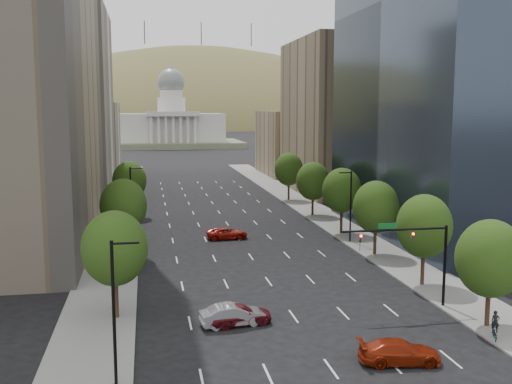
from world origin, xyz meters
TOP-DOWN VIEW (x-y plane):
  - sidewalk_left at (-15.50, 60.00)m, footprint 6.00×200.00m
  - sidewalk_right at (15.50, 60.00)m, footprint 6.00×200.00m
  - midrise_cream_left at (-25.00, 103.00)m, footprint 14.00×30.00m
  - filler_left at (-25.00, 136.00)m, footprint 14.00×26.00m
  - tower_glass_right at (26.00, 58.00)m, footprint 16.00×38.00m
  - parking_tan_right at (25.00, 100.00)m, footprint 14.00×30.00m
  - filler_right at (25.00, 133.00)m, footprint 14.00×26.00m
  - tree_right_0 at (14.00, 25.00)m, footprint 5.20×5.20m
  - tree_right_1 at (14.00, 36.00)m, footprint 5.20×5.20m
  - tree_right_2 at (14.00, 48.00)m, footprint 5.20×5.20m
  - tree_right_3 at (14.00, 60.00)m, footprint 5.20×5.20m
  - tree_right_4 at (14.00, 74.00)m, footprint 5.20×5.20m
  - tree_right_5 at (14.00, 90.00)m, footprint 5.20×5.20m
  - tree_left_0 at (-14.00, 32.00)m, footprint 5.20×5.20m
  - tree_left_1 at (-14.00, 52.00)m, footprint 5.20×5.20m
  - tree_left_2 at (-14.00, 78.00)m, footprint 5.20×5.20m
  - streetlight_rn at (13.44, 55.00)m, footprint 1.70×0.20m
  - streetlight_ls at (-13.44, 20.00)m, footprint 1.70×0.20m
  - streetlight_ln at (-13.44, 65.00)m, footprint 1.70×0.20m
  - traffic_signal at (10.53, 30.00)m, footprint 9.12×0.40m
  - capitol at (0.00, 249.71)m, footprint 60.00×40.00m
  - foothills at (34.67, 599.39)m, footprint 720.00×413.00m
  - car_red_near at (4.69, 20.03)m, footprint 5.65×2.89m
  - car_maroon at (-4.61, 28.96)m, footprint 5.28×2.71m
  - car_silver at (-5.10, 28.87)m, footprint 5.27×2.42m
  - car_red_far at (-1.37, 59.82)m, footprint 5.34×2.65m
  - cyclist at (13.00, 22.34)m, footprint 1.14×1.67m

SIDE VIEW (x-z plane):
  - foothills at x=34.67m, z-range -169.28..93.72m
  - sidewalk_left at x=-15.50m, z-range 0.00..0.15m
  - sidewalk_right at x=15.50m, z-range 0.00..0.15m
  - car_red_far at x=-1.37m, z-range 0.00..1.46m
  - car_red_near at x=4.69m, z-range 0.00..1.57m
  - car_silver at x=-5.10m, z-range 0.00..1.68m
  - cyclist at x=13.00m, z-range -0.19..1.91m
  - car_maroon at x=-4.61m, z-range 0.00..1.72m
  - streetlight_rn at x=13.44m, z-range 0.34..9.34m
  - streetlight_ls at x=-13.44m, z-range 0.34..9.34m
  - streetlight_ln at x=-13.44m, z-range 0.34..9.34m
  - traffic_signal at x=10.53m, z-range 1.49..8.86m
  - tree_right_0 at x=14.00m, z-range 1.19..9.58m
  - tree_right_4 at x=14.00m, z-range 1.23..9.69m
  - tree_right_2 at x=14.00m, z-range 1.30..9.91m
  - tree_left_2 at x=-14.00m, z-range 1.34..10.02m
  - tree_right_1 at x=14.00m, z-range 1.37..10.12m
  - tree_right_5 at x=14.00m, z-range 1.37..10.12m
  - tree_left_0 at x=-14.00m, z-range 1.37..10.12m
  - tree_right_3 at x=14.00m, z-range 1.44..10.34m
  - tree_left_1 at x=-14.00m, z-range 1.48..10.45m
  - filler_right at x=25.00m, z-range 0.00..16.00m
  - capitol at x=0.00m, z-range -9.02..26.18m
  - filler_left at x=-25.00m, z-range 0.00..18.00m
  - parking_tan_right at x=25.00m, z-range 0.00..30.00m
  - midrise_cream_left at x=-25.00m, z-range 0.00..35.00m
  - tower_glass_right at x=26.00m, z-range 0.00..60.00m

